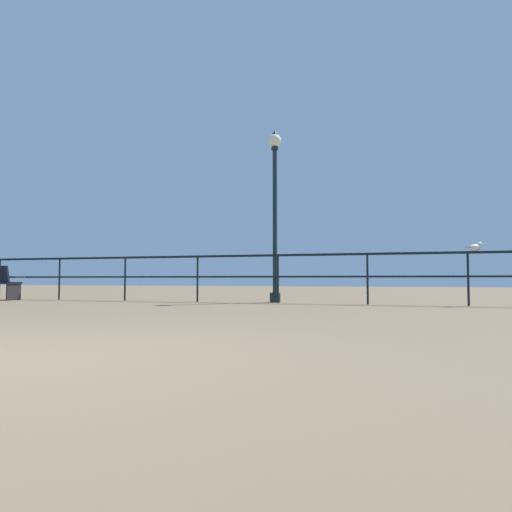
{
  "coord_description": "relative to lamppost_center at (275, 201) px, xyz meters",
  "views": [
    {
      "loc": [
        2.43,
        -2.39,
        0.53
      ],
      "look_at": [
        -0.36,
        6.95,
        1.02
      ],
      "focal_mm": 32.08,
      "sensor_mm": 36.0,
      "label": 1
    }
  ],
  "objects": [
    {
      "name": "ground_plane",
      "position": [
        0.13,
        -7.7,
        -2.31
      ],
      "size": [
        60.0,
        60.0,
        0.0
      ],
      "primitive_type": "plane",
      "color": "brown"
    },
    {
      "name": "pier_railing",
      "position": [
        0.13,
        -0.25,
        -1.52
      ],
      "size": [
        23.25,
        0.05,
        1.08
      ],
      "color": "black",
      "rests_on": "ground_plane"
    },
    {
      "name": "lamppost_center",
      "position": [
        0.0,
        0.0,
        0.0
      ],
      "size": [
        0.3,
        0.3,
        3.97
      ],
      "color": "#16262A",
      "rests_on": "ground_plane"
    },
    {
      "name": "seagull_on_rail",
      "position": [
        4.14,
        -0.24,
        -1.15
      ],
      "size": [
        0.37,
        0.24,
        0.18
      ],
      "color": "silver",
      "rests_on": "pier_railing"
    }
  ]
}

